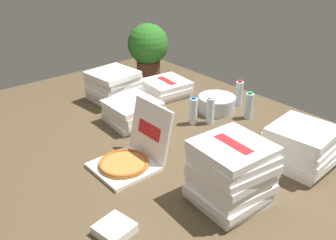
% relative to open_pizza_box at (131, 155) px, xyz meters
% --- Properties ---
extents(ground_plane, '(3.20, 2.40, 0.02)m').
position_rel_open_pizza_box_xyz_m(ground_plane, '(-0.16, 0.29, -0.08)').
color(ground_plane, '#4C3D28').
extents(open_pizza_box, '(0.34, 0.42, 0.36)m').
position_rel_open_pizza_box_xyz_m(open_pizza_box, '(0.00, 0.00, 0.00)').
color(open_pizza_box, white).
rests_on(open_pizza_box, ground_plane).
extents(pizza_stack_left_far, '(0.38, 0.39, 0.26)m').
position_rel_open_pizza_box_xyz_m(pizza_stack_left_far, '(0.66, 0.78, 0.06)').
color(pizza_stack_left_far, white).
rests_on(pizza_stack_left_far, ground_plane).
extents(pizza_stack_center_far, '(0.39, 0.39, 0.13)m').
position_rel_open_pizza_box_xyz_m(pizza_stack_center_far, '(-0.71, 0.87, -0.01)').
color(pizza_stack_center_far, white).
rests_on(pizza_stack_center_far, ground_plane).
extents(pizza_stack_right_mid, '(0.39, 0.39, 0.35)m').
position_rel_open_pizza_box_xyz_m(pizza_stack_right_mid, '(0.61, 0.20, 0.10)').
color(pizza_stack_right_mid, white).
rests_on(pizza_stack_right_mid, ground_plane).
extents(pizza_stack_right_near, '(0.37, 0.37, 0.17)m').
position_rel_open_pizza_box_xyz_m(pizza_stack_right_near, '(-0.46, 0.35, 0.02)').
color(pizza_stack_right_near, white).
rests_on(pizza_stack_right_near, ground_plane).
extents(pizza_stack_right_far, '(0.39, 0.39, 0.26)m').
position_rel_open_pizza_box_xyz_m(pizza_stack_right_far, '(-0.90, 0.47, 0.06)').
color(pizza_stack_right_far, white).
rests_on(pizza_stack_right_far, ground_plane).
extents(ice_bucket, '(0.29, 0.29, 0.12)m').
position_rel_open_pizza_box_xyz_m(ice_bucket, '(-0.19, 0.96, -0.01)').
color(ice_bucket, '#B7BABF').
rests_on(ice_bucket, ground_plane).
extents(water_bottle_0, '(0.06, 0.06, 0.21)m').
position_rel_open_pizza_box_xyz_m(water_bottle_0, '(-0.15, 1.19, 0.03)').
color(water_bottle_0, silver).
rests_on(water_bottle_0, ground_plane).
extents(water_bottle_1, '(0.06, 0.06, 0.21)m').
position_rel_open_pizza_box_xyz_m(water_bottle_1, '(-0.15, 0.67, 0.03)').
color(water_bottle_1, silver).
rests_on(water_bottle_1, ground_plane).
extents(water_bottle_2, '(0.06, 0.06, 0.21)m').
position_rel_open_pizza_box_xyz_m(water_bottle_2, '(-0.08, 0.77, 0.03)').
color(water_bottle_2, silver).
rests_on(water_bottle_2, ground_plane).
extents(water_bottle_3, '(0.06, 0.06, 0.21)m').
position_rel_open_pizza_box_xyz_m(water_bottle_3, '(0.05, 1.06, 0.03)').
color(water_bottle_3, silver).
rests_on(water_bottle_3, ground_plane).
extents(potted_plant, '(0.39, 0.39, 0.52)m').
position_rel_open_pizza_box_xyz_m(potted_plant, '(-1.18, 1.05, 0.22)').
color(potted_plant, '#513323').
rests_on(potted_plant, ground_plane).
extents(napkin_pile, '(0.18, 0.18, 0.05)m').
position_rel_open_pizza_box_xyz_m(napkin_pile, '(0.42, -0.40, -0.05)').
color(napkin_pile, white).
rests_on(napkin_pile, ground_plane).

